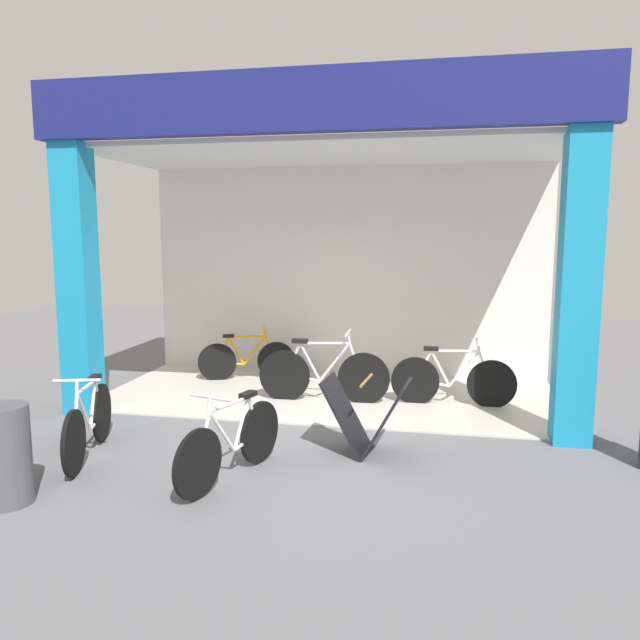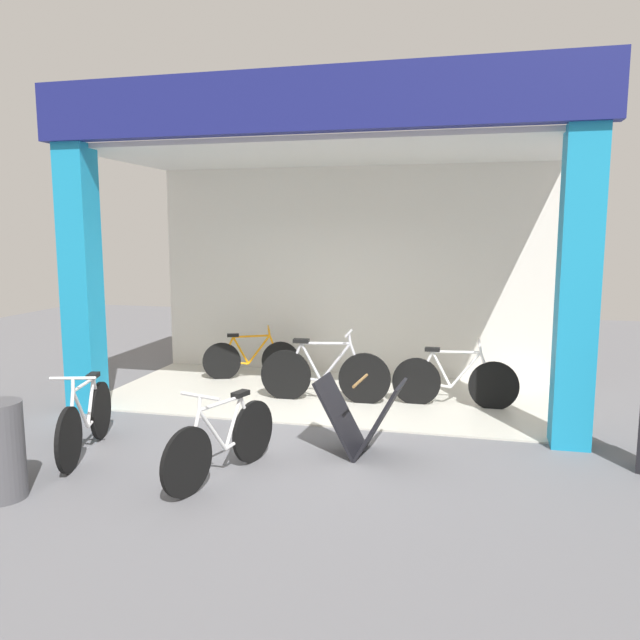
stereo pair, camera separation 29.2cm
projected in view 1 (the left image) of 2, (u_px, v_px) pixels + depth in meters
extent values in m
plane|color=slate|center=(308.00, 426.00, 7.16)|extent=(20.26, 20.26, 0.00)
cube|color=beige|center=(330.00, 395.00, 8.50)|extent=(6.13, 2.77, 0.02)
cube|color=silver|center=(346.00, 270.00, 9.61)|extent=(6.13, 0.12, 3.29)
cube|color=#198CBF|center=(78.00, 281.00, 7.49)|extent=(0.39, 0.36, 3.29)
cube|color=#198CBF|center=(578.00, 290.00, 6.37)|extent=(0.39, 0.36, 3.29)
cube|color=navy|center=(304.00, 100.00, 6.50)|extent=(6.33, 0.20, 0.66)
cube|color=silver|center=(330.00, 153.00, 8.04)|extent=(6.13, 2.77, 0.06)
cylinder|color=black|center=(285.00, 376.00, 8.19)|extent=(0.68, 0.07, 0.68)
cylinder|color=black|center=(364.00, 379.00, 8.03)|extent=(0.68, 0.07, 0.68)
cylinder|color=silver|center=(303.00, 378.00, 8.16)|extent=(0.46, 0.05, 0.09)
cylinder|color=silver|center=(310.00, 362.00, 8.11)|extent=(0.30, 0.05, 0.51)
cylinder|color=silver|center=(335.00, 362.00, 8.06)|extent=(0.42, 0.05, 0.53)
cylinder|color=silver|center=(325.00, 343.00, 8.05)|extent=(0.66, 0.06, 0.05)
cylinder|color=silver|center=(293.00, 360.00, 8.14)|extent=(0.23, 0.05, 0.46)
cylinder|color=silver|center=(356.00, 361.00, 8.01)|extent=(0.21, 0.04, 0.47)
cylinder|color=silver|center=(349.00, 338.00, 7.98)|extent=(0.06, 0.04, 0.14)
cylinder|color=silver|center=(348.00, 333.00, 7.98)|extent=(0.05, 0.48, 0.03)
cube|color=black|center=(300.00, 341.00, 8.09)|extent=(0.21, 0.11, 0.05)
cylinder|color=black|center=(217.00, 362.00, 9.28)|extent=(0.56, 0.23, 0.58)
cylinder|color=black|center=(276.00, 361.00, 9.40)|extent=(0.56, 0.23, 0.58)
cylinder|color=orange|center=(231.00, 363.00, 9.31)|extent=(0.38, 0.16, 0.07)
cylinder|color=orange|center=(236.00, 351.00, 9.30)|extent=(0.25, 0.11, 0.43)
cylinder|color=orange|center=(255.00, 350.00, 9.33)|extent=(0.34, 0.15, 0.45)
cylinder|color=orange|center=(247.00, 337.00, 9.29)|extent=(0.53, 0.21, 0.05)
cylinder|color=orange|center=(224.00, 350.00, 9.27)|extent=(0.19, 0.09, 0.39)
cylinder|color=orange|center=(270.00, 348.00, 9.36)|extent=(0.17, 0.09, 0.40)
cylinder|color=orange|center=(265.00, 332.00, 9.32)|extent=(0.06, 0.05, 0.12)
cylinder|color=orange|center=(264.00, 328.00, 9.31)|extent=(0.16, 0.39, 0.03)
cube|color=black|center=(229.00, 336.00, 9.25)|extent=(0.19, 0.14, 0.04)
cylinder|color=black|center=(415.00, 381.00, 8.03)|extent=(0.63, 0.04, 0.63)
cylinder|color=black|center=(492.00, 384.00, 7.85)|extent=(0.63, 0.04, 0.63)
cylinder|color=white|center=(433.00, 383.00, 7.99)|extent=(0.42, 0.04, 0.08)
cylinder|color=white|center=(440.00, 368.00, 7.94)|extent=(0.27, 0.04, 0.47)
cylinder|color=white|center=(464.00, 369.00, 7.89)|extent=(0.38, 0.04, 0.49)
cylinder|color=white|center=(455.00, 351.00, 7.88)|extent=(0.60, 0.04, 0.05)
cylinder|color=white|center=(424.00, 366.00, 7.98)|extent=(0.21, 0.04, 0.42)
cylinder|color=white|center=(485.00, 368.00, 7.83)|extent=(0.19, 0.04, 0.43)
cylinder|color=white|center=(478.00, 346.00, 7.81)|extent=(0.05, 0.03, 0.13)
cylinder|color=white|center=(478.00, 342.00, 7.80)|extent=(0.03, 0.44, 0.03)
cube|color=black|center=(431.00, 349.00, 7.93)|extent=(0.19, 0.10, 0.05)
cylinder|color=black|center=(260.00, 432.00, 6.00)|extent=(0.21, 0.59, 0.61)
cylinder|color=black|center=(198.00, 464.00, 5.18)|extent=(0.21, 0.59, 0.61)
cylinder|color=white|center=(247.00, 441.00, 5.81)|extent=(0.15, 0.40, 0.08)
cylinder|color=white|center=(241.00, 423.00, 5.71)|extent=(0.11, 0.26, 0.46)
cylinder|color=white|center=(222.00, 432.00, 5.45)|extent=(0.14, 0.37, 0.48)
cylinder|color=white|center=(230.00, 404.00, 5.52)|extent=(0.20, 0.57, 0.05)
cylinder|color=white|center=(254.00, 415.00, 5.88)|extent=(0.09, 0.20, 0.41)
cylinder|color=white|center=(204.00, 437.00, 5.23)|extent=(0.08, 0.18, 0.42)
cylinder|color=white|center=(210.00, 404.00, 5.27)|extent=(0.05, 0.06, 0.13)
cylinder|color=white|center=(210.00, 397.00, 5.27)|extent=(0.41, 0.15, 0.03)
cube|color=black|center=(248.00, 394.00, 5.77)|extent=(0.14, 0.20, 0.05)
cylinder|color=black|center=(102.00, 413.00, 6.62)|extent=(0.21, 0.61, 0.62)
cylinder|color=black|center=(74.00, 443.00, 5.67)|extent=(0.21, 0.61, 0.62)
cylinder|color=white|center=(96.00, 421.00, 6.40)|extent=(0.15, 0.41, 0.08)
cylinder|color=white|center=(93.00, 405.00, 6.29)|extent=(0.11, 0.27, 0.47)
cylinder|color=white|center=(84.00, 412.00, 5.99)|extent=(0.14, 0.38, 0.49)
cylinder|color=white|center=(86.00, 387.00, 6.08)|extent=(0.20, 0.58, 0.05)
cylinder|color=white|center=(98.00, 397.00, 6.49)|extent=(0.09, 0.21, 0.42)
cylinder|color=white|center=(76.00, 418.00, 5.74)|extent=(0.08, 0.19, 0.43)
cylinder|color=white|center=(77.00, 387.00, 5.78)|extent=(0.05, 0.06, 0.13)
cylinder|color=white|center=(77.00, 380.00, 5.79)|extent=(0.43, 0.15, 0.03)
cube|color=black|center=(95.00, 378.00, 6.37)|extent=(0.14, 0.21, 0.05)
cube|color=black|center=(346.00, 415.00, 6.28)|extent=(0.48, 0.56, 0.78)
cube|color=black|center=(386.00, 419.00, 6.17)|extent=(0.48, 0.56, 0.78)
cylinder|color=olive|center=(366.00, 380.00, 6.17)|extent=(0.07, 0.52, 0.03)
cylinder|color=#4C4C51|center=(6.00, 455.00, 5.07)|extent=(0.39, 0.39, 0.84)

